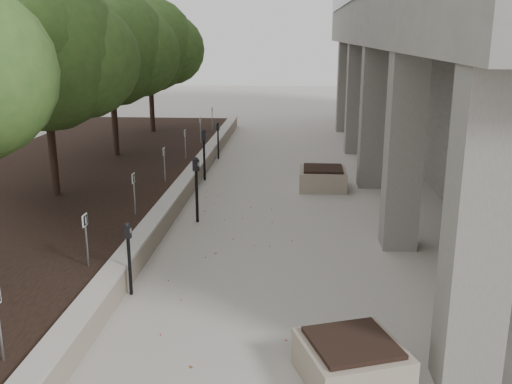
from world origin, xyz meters
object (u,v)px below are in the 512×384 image
(parking_meter_5, at_px, (218,141))
(planter_front, at_px, (351,360))
(crabapple_tree_4, at_px, (111,73))
(crabapple_tree_5, at_px, (150,65))
(crabapple_tree_3, at_px, (46,86))
(parking_meter_2, at_px, (129,259))
(parking_meter_3, at_px, (197,190))
(parking_meter_4, at_px, (204,155))
(planter_back, at_px, (323,178))

(parking_meter_5, relative_size, planter_front, 1.09)
(crabapple_tree_4, relative_size, crabapple_tree_5, 1.00)
(crabapple_tree_3, bearing_deg, parking_meter_5, 63.23)
(crabapple_tree_4, bearing_deg, parking_meter_2, -71.51)
(crabapple_tree_3, xyz_separation_m, crabapple_tree_4, (0.00, 5.00, 0.00))
(crabapple_tree_3, height_order, parking_meter_2, crabapple_tree_3)
(parking_meter_3, distance_m, parking_meter_5, 7.18)
(parking_meter_2, height_order, parking_meter_4, parking_meter_4)
(crabapple_tree_4, xyz_separation_m, crabapple_tree_5, (0.00, 5.00, 0.00))
(crabapple_tree_5, relative_size, parking_meter_5, 4.10)
(planter_front, xyz_separation_m, planter_back, (0.02, 9.60, 0.03))
(parking_meter_2, height_order, planter_front, parking_meter_2)
(parking_meter_5, bearing_deg, parking_meter_4, -89.28)
(parking_meter_3, bearing_deg, planter_back, 68.95)
(crabapple_tree_4, relative_size, planter_back, 4.08)
(parking_meter_5, bearing_deg, crabapple_tree_5, 133.14)
(parking_meter_5, xyz_separation_m, planter_front, (3.54, -13.44, -0.38))
(parking_meter_2, bearing_deg, parking_meter_3, 90.69)
(parking_meter_3, height_order, planter_back, parking_meter_3)
(crabapple_tree_5, height_order, parking_meter_5, crabapple_tree_5)
(crabapple_tree_4, xyz_separation_m, planter_front, (6.79, -12.00, -2.84))
(crabapple_tree_5, height_order, parking_meter_4, crabapple_tree_5)
(parking_meter_2, distance_m, planter_front, 4.23)
(crabapple_tree_5, relative_size, parking_meter_3, 3.44)
(parking_meter_3, bearing_deg, parking_meter_5, 115.68)
(planter_front, bearing_deg, crabapple_tree_4, 119.50)
(crabapple_tree_4, distance_m, planter_front, 14.08)
(crabapple_tree_3, xyz_separation_m, parking_meter_3, (3.72, -0.72, -2.33))
(parking_meter_2, relative_size, parking_meter_3, 0.82)
(parking_meter_3, bearing_deg, crabapple_tree_3, -168.98)
(crabapple_tree_5, bearing_deg, crabapple_tree_4, -90.00)
(crabapple_tree_3, relative_size, parking_meter_5, 4.10)
(parking_meter_2, relative_size, parking_meter_4, 0.83)
(crabapple_tree_5, height_order, parking_meter_2, crabapple_tree_5)
(crabapple_tree_5, xyz_separation_m, parking_meter_5, (3.25, -3.56, -2.46))
(parking_meter_3, distance_m, planter_front, 7.01)
(crabapple_tree_5, relative_size, parking_meter_4, 3.47)
(crabapple_tree_3, relative_size, crabapple_tree_5, 1.00)
(crabapple_tree_4, bearing_deg, parking_meter_3, -56.99)
(crabapple_tree_3, bearing_deg, planter_front, -45.88)
(crabapple_tree_4, xyz_separation_m, parking_meter_3, (3.72, -5.72, -2.33))
(crabapple_tree_3, relative_size, parking_meter_3, 3.44)
(parking_meter_4, height_order, planter_back, parking_meter_4)
(crabapple_tree_5, xyz_separation_m, parking_meter_3, (3.72, -10.72, -2.33))
(parking_meter_2, height_order, parking_meter_5, parking_meter_5)
(crabapple_tree_4, bearing_deg, parking_meter_4, -27.40)
(parking_meter_4, bearing_deg, crabapple_tree_5, 107.92)
(planter_back, bearing_deg, crabapple_tree_4, 160.62)
(crabapple_tree_3, distance_m, planter_front, 10.16)
(parking_meter_4, distance_m, planter_front, 10.92)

